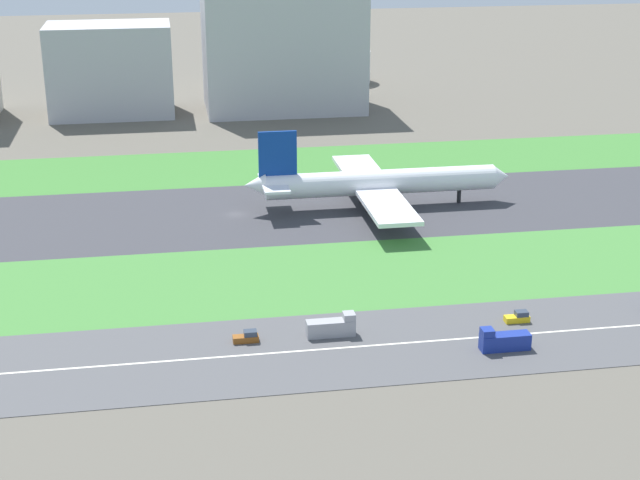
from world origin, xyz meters
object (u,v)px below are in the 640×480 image
(truck_0, at_px, (332,327))
(fuel_tank_west, at_px, (251,69))
(fuel_tank_centre, at_px, (342,66))
(car_0, at_px, (247,337))
(truck_1, at_px, (503,341))
(airliner, at_px, (375,183))
(office_tower, at_px, (283,42))
(hangar_building, at_px, (111,70))
(car_2, at_px, (518,317))

(truck_0, bearing_deg, fuel_tank_west, 87.89)
(fuel_tank_centre, bearing_deg, car_0, -104.69)
(truck_1, bearing_deg, fuel_tank_west, -85.45)
(truck_1, bearing_deg, car_0, -13.40)
(airliner, distance_m, office_tower, 115.46)
(fuel_tank_west, bearing_deg, car_0, -95.81)
(hangar_building, bearing_deg, office_tower, 0.00)
(truck_0, height_order, fuel_tank_west, fuel_tank_west)
(truck_1, bearing_deg, office_tower, -86.46)
(truck_0, bearing_deg, airliner, 71.65)
(office_tower, bearing_deg, fuel_tank_centre, 56.81)
(truck_0, relative_size, hangar_building, 0.20)
(truck_1, xyz_separation_m, fuel_tank_west, (-18.87, 237.00, 4.63))
(car_2, bearing_deg, car_0, 180.00)
(car_2, relative_size, hangar_building, 0.11)
(airliner, bearing_deg, office_tower, 93.61)
(truck_1, bearing_deg, truck_0, -20.16)
(car_2, bearing_deg, fuel_tank_centre, 87.17)
(airliner, distance_m, truck_0, 71.79)
(airliner, bearing_deg, fuel_tank_centre, 82.03)
(hangar_building, distance_m, office_tower, 59.05)
(truck_1, relative_size, office_tower, 0.16)
(car_0, height_order, hangar_building, hangar_building)
(office_tower, relative_size, fuel_tank_west, 2.11)
(truck_1, distance_m, office_tower, 193.55)
(fuel_tank_centre, bearing_deg, truck_1, -94.24)
(office_tower, bearing_deg, airliner, -86.39)
(truck_1, xyz_separation_m, office_tower, (-11.88, 192.00, 21.41))
(truck_1, bearing_deg, airliner, -86.56)
(airliner, xyz_separation_m, car_2, (11.05, -68.00, -5.31))
(airliner, xyz_separation_m, fuel_tank_west, (-14.18, 159.00, 0.07))
(truck_0, relative_size, office_tower, 0.16)
(car_2, xyz_separation_m, fuel_tank_centre, (11.20, 227.00, 5.21))
(hangar_building, bearing_deg, fuel_tank_west, 41.12)
(hangar_building, height_order, office_tower, office_tower)
(airliner, distance_m, hangar_building, 131.89)
(truck_0, distance_m, fuel_tank_centre, 231.42)
(car_0, distance_m, fuel_tank_west, 228.24)
(truck_1, bearing_deg, fuel_tank_centre, -94.24)
(office_tower, height_order, fuel_tank_centre, office_tower)
(truck_0, height_order, car_2, truck_0)
(car_0, relative_size, hangar_building, 0.11)
(hangar_building, height_order, fuel_tank_west, hangar_building)
(car_2, bearing_deg, office_tower, 95.72)
(truck_1, relative_size, car_2, 1.91)
(car_2, distance_m, fuel_tank_west, 228.46)
(airliner, xyz_separation_m, hangar_building, (-65.72, 114.00, 9.02))
(car_2, bearing_deg, airliner, 99.23)
(truck_0, distance_m, car_0, 14.74)
(office_tower, bearing_deg, hangar_building, 180.00)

